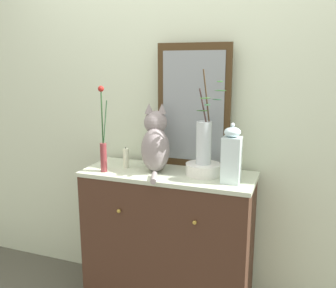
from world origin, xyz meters
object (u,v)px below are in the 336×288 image
jar_lidded_porcelain (232,156)px  mirror_leaning (193,107)px  candle_pillar (126,158)px  bowl_porcelain (203,169)px  vase_glass_clear (204,140)px  sideboard (168,241)px  vase_slim_green (103,146)px  cat_sitting (155,143)px

jar_lidded_porcelain → mirror_leaning: bearing=140.3°
mirror_leaning → candle_pillar: bearing=-155.0°
mirror_leaning → bowl_porcelain: (0.11, -0.16, -0.36)m
mirror_leaning → vase_glass_clear: (0.12, -0.16, -0.18)m
jar_lidded_porcelain → sideboard: bearing=171.5°
vase_slim_green → jar_lidded_porcelain: size_ratio=1.55×
cat_sitting → candle_pillar: 0.23m
sideboard → vase_slim_green: size_ratio=2.02×
vase_slim_green → candle_pillar: size_ratio=3.82×
candle_pillar → sideboard: bearing=-0.7°
candle_pillar → bowl_porcelain: bearing=2.5°
cat_sitting → bowl_porcelain: (0.30, 0.02, -0.14)m
mirror_leaning → cat_sitting: mirror_leaning is taller
jar_lidded_porcelain → candle_pillar: jar_lidded_porcelain is taller
sideboard → candle_pillar: (-0.29, 0.00, 0.53)m
mirror_leaning → jar_lidded_porcelain: bearing=-39.7°
jar_lidded_porcelain → vase_glass_clear: bearing=155.3°
mirror_leaning → jar_lidded_porcelain: (0.30, -0.25, -0.24)m
sideboard → vase_glass_clear: (0.22, 0.02, 0.68)m
mirror_leaning → bowl_porcelain: mirror_leaning is taller
mirror_leaning → jar_lidded_porcelain: 0.45m
bowl_porcelain → jar_lidded_porcelain: bearing=-25.0°
mirror_leaning → candle_pillar: (-0.39, -0.18, -0.33)m
sideboard → bowl_porcelain: 0.55m
mirror_leaning → cat_sitting: 0.34m
bowl_porcelain → vase_glass_clear: size_ratio=0.38×
mirror_leaning → candle_pillar: mirror_leaning is taller
vase_slim_green → candle_pillar: (0.09, 0.12, -0.10)m
sideboard → vase_glass_clear: vase_glass_clear is taller
sideboard → bowl_porcelain: size_ratio=5.06×
sideboard → candle_pillar: candle_pillar is taller
cat_sitting → candle_pillar: (-0.20, -0.01, -0.12)m
vase_slim_green → jar_lidded_porcelain: vase_slim_green is taller
vase_glass_clear → vase_slim_green: bearing=-166.5°
vase_slim_green → cat_sitting: bearing=24.0°
vase_glass_clear → sideboard: bearing=-174.0°
sideboard → cat_sitting: cat_sitting is taller
vase_glass_clear → candle_pillar: vase_glass_clear is taller
bowl_porcelain → vase_glass_clear: (0.00, -0.00, 0.18)m
vase_glass_clear → candle_pillar: (-0.51, -0.02, -0.15)m
mirror_leaning → cat_sitting: size_ratio=1.87×
mirror_leaning → vase_slim_green: size_ratio=1.48×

